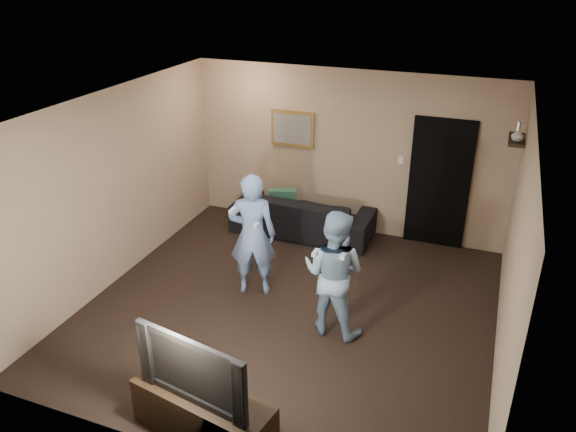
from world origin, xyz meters
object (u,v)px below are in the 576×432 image
at_px(television, 199,364).
at_px(wii_player_right, 334,273).
at_px(tv_console, 204,415).
at_px(sofa, 303,214).
at_px(wii_player_left, 253,235).

xyz_separation_m(television, wii_player_right, (0.63, 2.02, -0.06)).
xyz_separation_m(tv_console, television, (0.00, 0.00, 0.59)).
height_order(tv_console, television, television).
relative_size(sofa, wii_player_left, 1.33).
xyz_separation_m(sofa, tv_console, (0.57, -4.32, -0.08)).
distance_m(tv_console, wii_player_left, 2.59).
bearing_deg(wii_player_left, television, -76.37).
relative_size(sofa, tv_console, 1.61).
bearing_deg(tv_console, wii_player_right, 83.08).
xyz_separation_m(sofa, wii_player_right, (1.20, -2.30, 0.45)).
bearing_deg(wii_player_right, sofa, 117.49).
bearing_deg(wii_player_right, tv_console, -107.36).
height_order(sofa, wii_player_left, wii_player_left).
height_order(wii_player_left, wii_player_right, wii_player_left).
distance_m(tv_console, television, 0.59).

